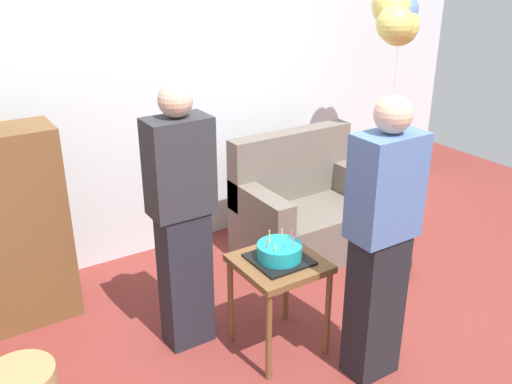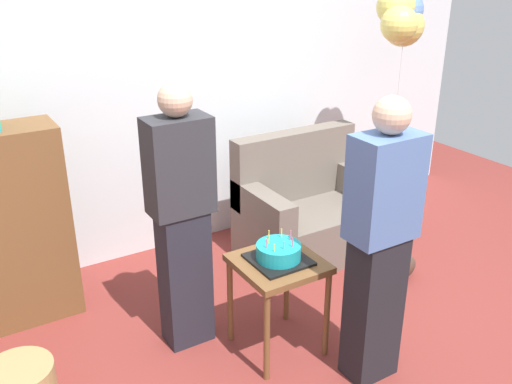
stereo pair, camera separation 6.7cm
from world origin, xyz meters
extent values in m
plane|color=maroon|center=(0.00, 0.00, 0.00)|extent=(8.00, 8.00, 0.00)
cube|color=silver|center=(0.00, 2.05, 1.35)|extent=(6.00, 0.10, 2.70)
cube|color=#6B6056|center=(0.83, 1.27, 0.20)|extent=(1.10, 0.70, 0.40)
cube|color=#6B6056|center=(0.83, 1.54, 0.68)|extent=(1.10, 0.16, 0.56)
cube|color=#6B6056|center=(0.36, 1.27, 0.52)|extent=(0.16, 0.70, 0.24)
cube|color=#6B6056|center=(1.30, 1.27, 0.52)|extent=(0.16, 0.70, 0.24)
cube|color=brown|center=(-1.37, 1.57, 0.65)|extent=(0.80, 0.36, 1.30)
cube|color=brown|center=(-0.06, 0.41, 0.59)|extent=(0.48, 0.48, 0.04)
cylinder|color=brown|center=(-0.27, 0.20, 0.28)|extent=(0.04, 0.04, 0.57)
cylinder|color=brown|center=(0.15, 0.20, 0.28)|extent=(0.04, 0.04, 0.57)
cylinder|color=brown|center=(-0.27, 0.62, 0.28)|extent=(0.04, 0.04, 0.57)
cylinder|color=brown|center=(0.15, 0.62, 0.28)|extent=(0.04, 0.04, 0.57)
cube|color=black|center=(-0.06, 0.41, 0.62)|extent=(0.32, 0.32, 0.02)
cylinder|color=teal|center=(-0.06, 0.41, 0.67)|extent=(0.26, 0.26, 0.09)
cylinder|color=#EA668C|center=(0.03, 0.42, 0.74)|extent=(0.01, 0.01, 0.06)
cylinder|color=#F2CC4C|center=(0.00, 0.48, 0.74)|extent=(0.01, 0.01, 0.06)
cylinder|color=#F2CC4C|center=(-0.07, 0.50, 0.74)|extent=(0.01, 0.01, 0.05)
cylinder|color=#F2CC4C|center=(-0.10, 0.46, 0.74)|extent=(0.01, 0.01, 0.06)
cylinder|color=#EA668C|center=(-0.14, 0.42, 0.74)|extent=(0.01, 0.01, 0.06)
cylinder|color=#F2CC4C|center=(-0.13, 0.36, 0.74)|extent=(0.01, 0.01, 0.05)
cylinder|color=#66B2E5|center=(-0.07, 0.35, 0.74)|extent=(0.01, 0.01, 0.05)
cylinder|color=#EA668C|center=(-0.01, 0.35, 0.74)|extent=(0.01, 0.01, 0.06)
cube|color=#23232D|center=(-0.49, 0.78, 0.44)|extent=(0.28, 0.20, 0.88)
cube|color=#2D2D33|center=(-0.49, 0.78, 1.16)|extent=(0.36, 0.22, 0.56)
sphere|color=#D1A889|center=(-0.49, 0.78, 1.53)|extent=(0.19, 0.19, 0.19)
cube|color=black|center=(0.26, -0.05, 0.44)|extent=(0.28, 0.20, 0.88)
cube|color=#4C6BA3|center=(0.26, -0.05, 1.16)|extent=(0.36, 0.22, 0.56)
sphere|color=#D1A889|center=(0.26, -0.05, 1.53)|extent=(0.19, 0.19, 0.19)
ellipsoid|color=#473328|center=(1.15, 0.59, 0.10)|extent=(0.28, 0.14, 0.20)
cylinder|color=silver|center=(1.59, 1.22, 0.89)|extent=(0.00, 0.00, 1.78)
sphere|color=#668ED6|center=(1.67, 1.32, 1.85)|extent=(0.30, 0.30, 0.30)
sphere|color=#E5D666|center=(1.66, 1.29, 1.74)|extent=(0.32, 0.32, 0.32)
sphere|color=#E5D666|center=(1.57, 1.31, 1.88)|extent=(0.29, 0.29, 0.29)
sphere|color=#E5D666|center=(1.47, 1.16, 1.77)|extent=(0.27, 0.27, 0.27)
camera|label=1|loc=(-1.70, -1.90, 2.24)|focal=39.32mm
camera|label=2|loc=(-1.65, -1.94, 2.24)|focal=39.32mm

